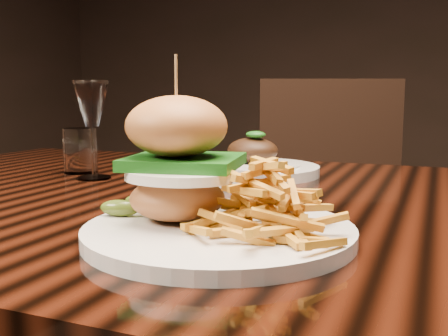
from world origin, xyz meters
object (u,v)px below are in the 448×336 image
at_px(wine_glass, 92,107).
at_px(chair_far, 334,212).
at_px(far_dish, 252,166).
at_px(burger_plate, 216,191).
at_px(dining_table, 265,249).

relative_size(wine_glass, chair_far, 0.18).
bearing_deg(far_dish, chair_far, 87.22).
height_order(burger_plate, chair_far, chair_far).
relative_size(burger_plate, wine_glass, 1.63).
distance_m(wine_glass, far_dish, 0.31).
relative_size(burger_plate, far_dish, 1.14).
bearing_deg(dining_table, far_dish, 114.38).
bearing_deg(far_dish, burger_plate, -75.61).
height_order(wine_glass, chair_far, chair_far).
bearing_deg(burger_plate, chair_far, 96.11).
distance_m(dining_table, far_dish, 0.24).
height_order(dining_table, chair_far, chair_far).
xyz_separation_m(burger_plate, wine_glass, (-0.36, 0.28, 0.08)).
bearing_deg(chair_far, far_dish, -114.17).
height_order(wine_glass, far_dish, wine_glass).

